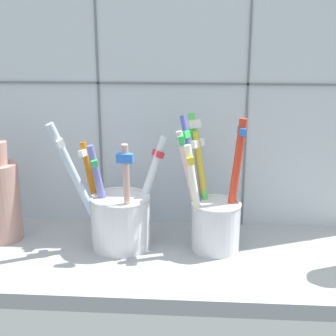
% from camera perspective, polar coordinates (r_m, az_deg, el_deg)
% --- Properties ---
extents(counter_slab, '(0.64, 0.22, 0.02)m').
position_cam_1_polar(counter_slab, '(0.66, -0.14, -10.89)').
color(counter_slab, '#9EA3A8').
rests_on(counter_slab, ground).
extents(tile_wall_back, '(0.64, 0.02, 0.45)m').
position_cam_1_polar(tile_wall_back, '(0.71, 0.55, 9.35)').
color(tile_wall_back, silver).
rests_on(tile_wall_back, ground).
extents(toothbrush_cup_left, '(0.15, 0.08, 0.18)m').
position_cam_1_polar(toothbrush_cup_left, '(0.67, -5.73, -5.62)').
color(toothbrush_cup_left, silver).
rests_on(toothbrush_cup_left, counter_slab).
extents(toothbrush_cup_right, '(0.09, 0.09, 0.18)m').
position_cam_1_polar(toothbrush_cup_right, '(0.66, 5.33, -5.43)').
color(toothbrush_cup_right, silver).
rests_on(toothbrush_cup_right, counter_slab).
extents(ceramic_vase, '(0.06, 0.06, 0.14)m').
position_cam_1_polar(ceramic_vase, '(0.72, -19.13, -3.29)').
color(ceramic_vase, tan).
rests_on(ceramic_vase, counter_slab).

